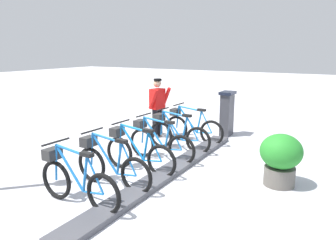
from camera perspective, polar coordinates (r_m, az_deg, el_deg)
The scene contains 11 objects.
ground_plane at distance 6.63m, azimuth 0.03°, elevation -9.47°, with size 60.00×60.00×0.00m, color #BDBCC2.
dock_rail_base at distance 6.62m, azimuth 0.03°, elevation -9.07°, with size 0.44×5.85×0.10m, color #47474C.
payment_kiosk at distance 9.53m, azimuth 10.24°, elevation 1.25°, with size 0.36×0.52×1.28m.
bike_docked_0 at distance 8.75m, azimuth 4.08°, elevation -1.15°, with size 1.72×0.54×1.02m.
bike_docked_1 at distance 8.02m, azimuth 1.45°, elevation -2.37°, with size 1.72×0.54×1.02m.
bike_docked_2 at distance 7.32m, azimuth -1.70°, elevation -3.82°, with size 1.72×0.54×1.02m.
bike_docked_3 at distance 6.65m, azimuth -5.52°, elevation -5.55°, with size 1.72×0.54×1.02m.
bike_docked_4 at distance 6.03m, azimuth -10.18°, elevation -7.62°, with size 1.72×0.54×1.02m.
bike_docked_5 at distance 5.46m, azimuth -15.94°, elevation -10.08°, with size 1.72×0.54×1.02m.
worker_near_rack at distance 9.16m, azimuth -1.84°, elevation 2.54°, with size 0.55×0.68×1.66m.
planter_bush at distance 6.30m, azimuth 19.10°, elevation -6.15°, with size 0.76×0.76×0.97m.
Camera 1 is at (-3.07, 5.34, 2.47)m, focal length 34.88 mm.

